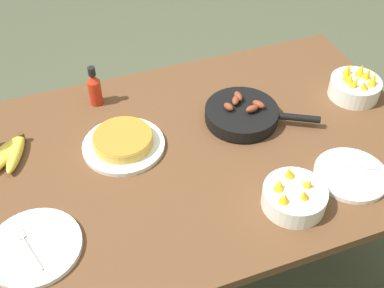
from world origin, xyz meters
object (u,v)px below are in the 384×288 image
(fruit_bowl_mango, at_px, (355,86))
(hot_sauce_bottle, at_px, (94,88))
(skillet, at_px, (243,114))
(empty_plate_far_left, at_px, (34,247))
(empty_plate_near_front, at_px, (351,175))
(fruit_bowl_citrus, at_px, (294,196))
(banana_bunch, at_px, (10,152))
(frittata_plate_center, at_px, (123,142))

(fruit_bowl_mango, height_order, hot_sauce_bottle, hot_sauce_bottle)
(skillet, bearing_deg, hot_sauce_bottle, 178.33)
(empty_plate_far_left, distance_m, fruit_bowl_mango, 1.22)
(hot_sauce_bottle, bearing_deg, fruit_bowl_mango, -17.53)
(empty_plate_near_front, bearing_deg, fruit_bowl_citrus, -170.99)
(banana_bunch, distance_m, frittata_plate_center, 0.36)
(banana_bunch, height_order, hot_sauce_bottle, hot_sauce_bottle)
(skillet, bearing_deg, fruit_bowl_mango, 27.70)
(hot_sauce_bottle, bearing_deg, empty_plate_far_left, -117.34)
(skillet, relative_size, fruit_bowl_mango, 1.99)
(frittata_plate_center, bearing_deg, fruit_bowl_mango, -1.55)
(banana_bunch, height_order, empty_plate_near_front, banana_bunch)
(banana_bunch, relative_size, frittata_plate_center, 0.67)
(empty_plate_near_front, height_order, fruit_bowl_citrus, fruit_bowl_citrus)
(empty_plate_far_left, xyz_separation_m, fruit_bowl_mango, (1.19, 0.28, 0.03))
(banana_bunch, relative_size, fruit_bowl_citrus, 0.97)
(empty_plate_near_front, relative_size, fruit_bowl_mango, 1.24)
(frittata_plate_center, relative_size, fruit_bowl_mango, 1.47)
(banana_bunch, bearing_deg, hot_sauce_bottle, 29.17)
(fruit_bowl_mango, distance_m, fruit_bowl_citrus, 0.60)
(frittata_plate_center, xyz_separation_m, fruit_bowl_citrus, (0.40, -0.41, 0.01))
(empty_plate_far_left, height_order, hot_sauce_bottle, hot_sauce_bottle)
(frittata_plate_center, height_order, fruit_bowl_mango, fruit_bowl_mango)
(fruit_bowl_mango, bearing_deg, hot_sauce_bottle, 162.47)
(empty_plate_far_left, bearing_deg, frittata_plate_center, 42.90)
(skillet, relative_size, fruit_bowl_citrus, 1.97)
(banana_bunch, bearing_deg, fruit_bowl_mango, -5.05)
(fruit_bowl_citrus, bearing_deg, empty_plate_far_left, 171.85)
(frittata_plate_center, bearing_deg, fruit_bowl_citrus, -45.28)
(fruit_bowl_mango, bearing_deg, empty_plate_far_left, -166.85)
(hot_sauce_bottle, bearing_deg, banana_bunch, -150.83)
(skillet, xyz_separation_m, empty_plate_far_left, (-0.75, -0.29, -0.02))
(empty_plate_far_left, bearing_deg, fruit_bowl_mango, 13.15)
(skillet, xyz_separation_m, fruit_bowl_mango, (0.44, -0.01, 0.01))
(banana_bunch, distance_m, fruit_bowl_citrus, 0.90)
(fruit_bowl_citrus, distance_m, hot_sauce_bottle, 0.80)
(skillet, height_order, fruit_bowl_citrus, fruit_bowl_citrus)
(frittata_plate_center, height_order, fruit_bowl_citrus, fruit_bowl_citrus)
(banana_bunch, bearing_deg, frittata_plate_center, -13.48)
(empty_plate_far_left, height_order, fruit_bowl_mango, fruit_bowl_mango)
(empty_plate_far_left, bearing_deg, skillet, 21.23)
(skillet, distance_m, hot_sauce_bottle, 0.53)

